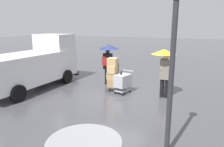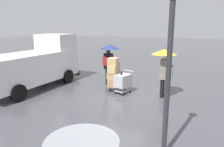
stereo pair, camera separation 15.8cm
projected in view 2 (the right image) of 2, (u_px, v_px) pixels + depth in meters
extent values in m
plane|color=#4C4C51|center=(117.00, 93.00, 9.80)|extent=(90.00, 90.00, 0.00)
cylinder|color=#999BA0|center=(82.00, 141.00, 5.73)|extent=(2.08, 2.08, 0.01)
cube|color=white|center=(30.00, 67.00, 10.33)|extent=(2.17, 5.27, 1.40)
cube|color=white|center=(55.00, 42.00, 11.73)|extent=(1.89, 1.47, 0.84)
cube|color=black|center=(65.00, 54.00, 12.54)|extent=(1.66, 0.13, 0.63)
cube|color=#232326|center=(66.00, 71.00, 12.81)|extent=(1.96, 0.24, 0.24)
cylinder|color=black|center=(41.00, 73.00, 12.32)|extent=(0.27, 0.73, 0.72)
cylinder|color=black|center=(68.00, 76.00, 11.46)|extent=(0.27, 0.73, 0.72)
cylinder|color=black|center=(18.00, 93.00, 8.65)|extent=(0.27, 0.73, 0.72)
cube|color=#B2B2B7|center=(123.00, 81.00, 9.64)|extent=(0.70, 0.87, 0.56)
cube|color=#B2B2B7|center=(123.00, 90.00, 9.74)|extent=(0.63, 0.78, 0.04)
cylinder|color=#B2B2B7|center=(128.00, 71.00, 9.86)|extent=(0.57, 0.19, 0.04)
sphere|color=black|center=(122.00, 95.00, 9.40)|extent=(0.10, 0.10, 0.10)
sphere|color=black|center=(115.00, 93.00, 9.66)|extent=(0.10, 0.10, 0.10)
sphere|color=black|center=(130.00, 91.00, 9.86)|extent=(0.10, 0.10, 0.10)
sphere|color=black|center=(123.00, 90.00, 10.12)|extent=(0.10, 0.10, 0.10)
cylinder|color=black|center=(120.00, 79.00, 9.59)|extent=(0.14, 0.29, 0.69)
cube|color=#515156|center=(113.00, 86.00, 10.08)|extent=(0.56, 0.66, 0.03)
cylinder|color=#515156|center=(119.00, 74.00, 10.17)|extent=(0.04, 0.04, 1.10)
cylinder|color=#515156|center=(110.00, 74.00, 10.30)|extent=(0.04, 0.04, 1.10)
cylinder|color=black|center=(119.00, 87.00, 10.32)|extent=(0.08, 0.20, 0.20)
cylinder|color=black|center=(110.00, 87.00, 10.45)|extent=(0.08, 0.20, 0.20)
cube|color=#A37F51|center=(113.00, 82.00, 10.03)|extent=(0.47, 0.57, 0.38)
cube|color=tan|center=(113.00, 76.00, 9.96)|extent=(0.49, 0.55, 0.27)
cube|color=tan|center=(113.00, 69.00, 9.89)|extent=(0.43, 0.59, 0.35)
cube|color=tan|center=(113.00, 62.00, 9.81)|extent=(0.47, 0.47, 0.36)
cylinder|color=black|center=(107.00, 76.00, 11.20)|extent=(0.18, 0.18, 0.82)
cylinder|color=black|center=(110.00, 77.00, 11.06)|extent=(0.18, 0.18, 0.82)
cube|color=black|center=(108.00, 61.00, 10.94)|extent=(0.51, 0.42, 0.84)
sphere|color=brown|center=(108.00, 51.00, 10.82)|extent=(0.22, 0.22, 0.22)
cylinder|color=black|center=(105.00, 62.00, 11.14)|extent=(0.10, 0.10, 0.55)
cylinder|color=black|center=(111.00, 58.00, 10.78)|extent=(0.21, 0.32, 0.50)
cylinder|color=#333338|center=(110.00, 54.00, 10.79)|extent=(0.02, 0.02, 0.86)
cone|color=navy|center=(110.00, 47.00, 10.70)|extent=(1.04, 1.04, 0.22)
sphere|color=#333338|center=(110.00, 44.00, 10.67)|extent=(0.04, 0.04, 0.04)
cube|color=maroon|center=(106.00, 61.00, 10.80)|extent=(0.34, 0.26, 0.44)
cylinder|color=black|center=(167.00, 89.00, 9.03)|extent=(0.18, 0.18, 0.82)
cylinder|color=black|center=(162.00, 88.00, 9.11)|extent=(0.18, 0.18, 0.82)
cube|color=slate|center=(166.00, 70.00, 8.89)|extent=(0.44, 0.28, 0.84)
sphere|color=beige|center=(166.00, 57.00, 8.77)|extent=(0.22, 0.22, 0.22)
cylinder|color=slate|center=(172.00, 71.00, 8.79)|extent=(0.10, 0.10, 0.55)
cylinder|color=slate|center=(161.00, 64.00, 8.89)|extent=(0.10, 0.30, 0.50)
cylinder|color=#333338|center=(164.00, 61.00, 8.84)|extent=(0.02, 0.02, 0.86)
cone|color=yellow|center=(164.00, 52.00, 8.76)|extent=(1.04, 1.04, 0.22)
sphere|color=#333338|center=(164.00, 49.00, 8.73)|extent=(0.04, 0.04, 0.04)
cylinder|color=#2D2D33|center=(168.00, 84.00, 4.71)|extent=(0.12, 0.12, 3.60)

